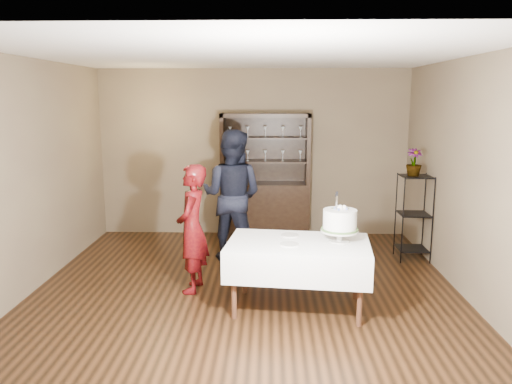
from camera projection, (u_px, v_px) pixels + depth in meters
floor at (246, 289)px, 5.94m from camera, size 5.00×5.00×0.00m
ceiling at (245, 55)px, 5.43m from camera, size 5.00×5.00×0.00m
back_wall at (253, 153)px, 8.14m from camera, size 5.00×0.02×2.70m
wall_left at (30, 176)px, 5.76m from camera, size 0.02×5.00×2.70m
wall_right at (467, 178)px, 5.62m from camera, size 0.02×5.00×2.70m
china_hutch at (265, 197)px, 8.02m from camera, size 1.40×0.48×2.00m
plant_etagere at (414, 214)px, 6.93m from camera, size 0.42×0.42×1.20m
cake_table at (298, 258)px, 5.30m from camera, size 1.58×1.08×0.74m
woman at (192, 229)px, 5.78m from camera, size 0.40×0.57×1.50m
man at (232, 195)px, 6.90m from camera, size 1.04×0.90×1.82m
cake at (340, 222)px, 5.24m from camera, size 0.43×0.43×0.55m
plate_near at (289, 244)px, 5.15m from camera, size 0.24×0.24×0.01m
plate_far at (290, 235)px, 5.50m from camera, size 0.21×0.21×0.01m
potted_plant at (414, 162)px, 6.78m from camera, size 0.23×0.23×0.38m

